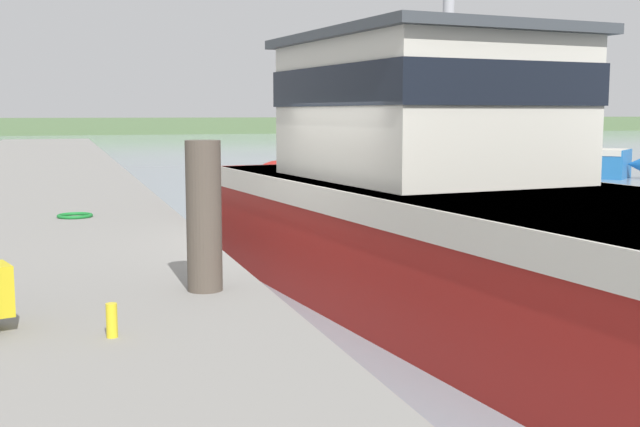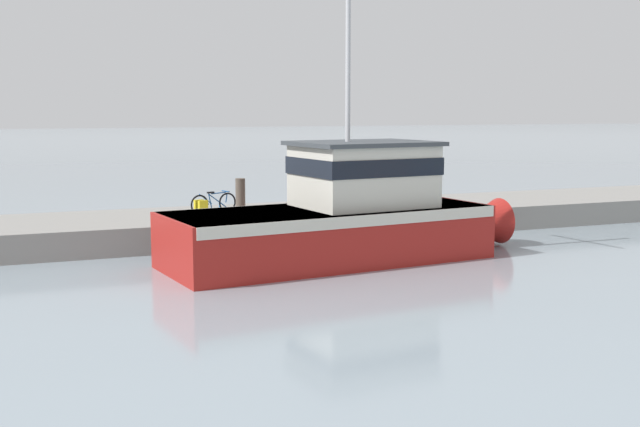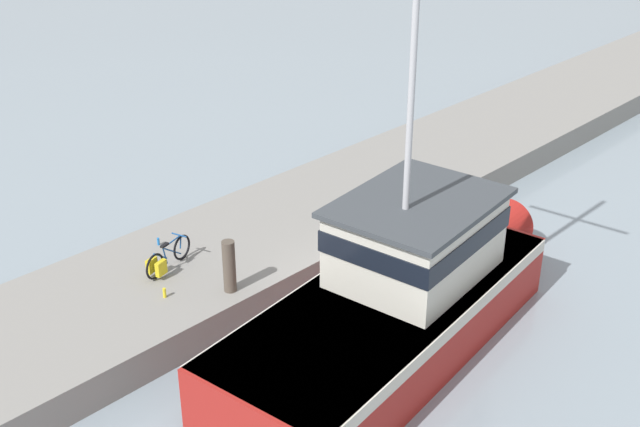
% 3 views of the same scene
% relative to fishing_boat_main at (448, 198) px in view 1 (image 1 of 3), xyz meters
% --- Properties ---
extents(ground_plane, '(320.00, 320.00, 0.00)m').
position_rel_fishing_boat_main_xyz_m(ground_plane, '(-1.49, 0.30, -1.32)').
color(ground_plane, '#84939E').
extents(dock_pier, '(4.71, 80.00, 0.84)m').
position_rel_fishing_boat_main_xyz_m(dock_pier, '(-5.21, 0.30, -0.90)').
color(dock_pier, gray).
rests_on(dock_pier, ground_plane).
extents(far_shoreline, '(180.00, 5.00, 1.78)m').
position_rel_fishing_boat_main_xyz_m(far_shoreline, '(28.51, 81.08, -0.43)').
color(far_shoreline, '#567047').
rests_on(far_shoreline, ground_plane).
extents(fishing_boat_main, '(4.43, 11.05, 10.21)m').
position_rel_fishing_boat_main_xyz_m(fishing_boat_main, '(0.00, 0.00, 0.00)').
color(fishing_boat_main, maroon).
rests_on(fishing_boat_main, ground_plane).
extents(boat_green_anchored, '(5.27, 5.78, 5.21)m').
position_rel_fishing_boat_main_xyz_m(boat_green_anchored, '(13.40, 16.98, -0.45)').
color(boat_green_anchored, '#236BB2').
rests_on(boat_green_anchored, ground_plane).
extents(mooring_post, '(0.30, 0.30, 1.30)m').
position_rel_fishing_boat_main_xyz_m(mooring_post, '(-3.40, -2.07, 0.17)').
color(mooring_post, '#51473D').
rests_on(mooring_post, dock_pier).
extents(hose_coil, '(0.52, 0.52, 0.05)m').
position_rel_fishing_boat_main_xyz_m(hose_coil, '(-4.38, 3.40, -0.46)').
color(hose_coil, '#197A2D').
rests_on(hose_coil, dock_pier).
extents(water_bottle_on_curb, '(0.08, 0.08, 0.24)m').
position_rel_fishing_boat_main_xyz_m(water_bottle_on_curb, '(-4.27, -3.33, -0.36)').
color(water_bottle_on_curb, yellow).
rests_on(water_bottle_on_curb, dock_pier).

